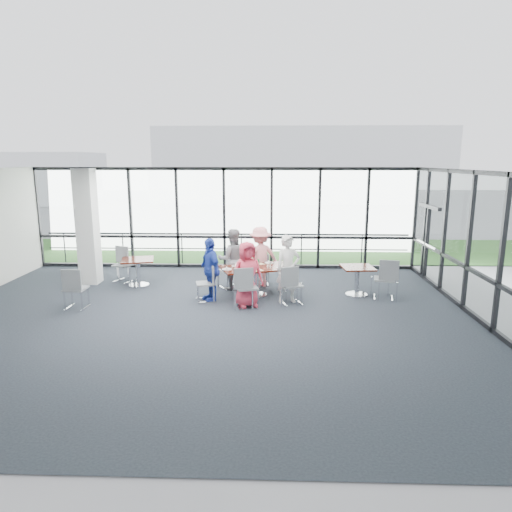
{
  "coord_description": "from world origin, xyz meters",
  "views": [
    {
      "loc": [
        1.5,
        -9.36,
        3.42
      ],
      "look_at": [
        1.12,
        1.61,
        1.1
      ],
      "focal_mm": 32.0,
      "sensor_mm": 36.0,
      "label": 1
    }
  ],
  "objects_px": {
    "chair_main_fl": "(230,271)",
    "chair_main_end": "(205,283)",
    "diner_end": "(210,269)",
    "chair_main_fr": "(261,271)",
    "chair_spare_lb": "(123,265)",
    "diner_near_right": "(288,269)",
    "diner_far_right": "(260,257)",
    "structural_column": "(88,227)",
    "main_table": "(256,272)",
    "chair_spare_r": "(384,279)",
    "chair_spare_la": "(76,289)",
    "diner_far_left": "(232,259)",
    "chair_main_nl": "(247,287)",
    "chair_main_nr": "(292,285)",
    "diner_near_left": "(247,274)",
    "side_table_right": "(357,272)",
    "side_table_left": "(138,263)"
  },
  "relations": [
    {
      "from": "diner_far_left",
      "to": "chair_main_fl",
      "type": "distance_m",
      "value": 0.37
    },
    {
      "from": "diner_far_left",
      "to": "chair_main_nr",
      "type": "bearing_deg",
      "value": 131.27
    },
    {
      "from": "side_table_right",
      "to": "diner_far_right",
      "type": "height_order",
      "value": "diner_far_right"
    },
    {
      "from": "diner_near_left",
      "to": "chair_main_nr",
      "type": "bearing_deg",
      "value": -12.98
    },
    {
      "from": "structural_column",
      "to": "main_table",
      "type": "relative_size",
      "value": 1.61
    },
    {
      "from": "structural_column",
      "to": "diner_near_left",
      "type": "xyz_separation_m",
      "value": [
        4.54,
        -1.96,
        -0.82
      ]
    },
    {
      "from": "main_table",
      "to": "diner_near_left",
      "type": "xyz_separation_m",
      "value": [
        -0.19,
        -0.88,
        0.17
      ]
    },
    {
      "from": "structural_column",
      "to": "side_table_right",
      "type": "relative_size",
      "value": 3.76
    },
    {
      "from": "chair_main_nl",
      "to": "diner_far_left",
      "type": "bearing_deg",
      "value": 90.68
    },
    {
      "from": "structural_column",
      "to": "diner_far_right",
      "type": "height_order",
      "value": "structural_column"
    },
    {
      "from": "chair_main_nr",
      "to": "chair_main_fr",
      "type": "bearing_deg",
      "value": 97.75
    },
    {
      "from": "diner_far_left",
      "to": "chair_main_nr",
      "type": "xyz_separation_m",
      "value": [
        1.53,
        -1.23,
        -0.35
      ]
    },
    {
      "from": "main_table",
      "to": "chair_spare_r",
      "type": "xyz_separation_m",
      "value": [
        3.2,
        -0.16,
        -0.11
      ]
    },
    {
      "from": "diner_end",
      "to": "chair_main_fr",
      "type": "relative_size",
      "value": 1.93
    },
    {
      "from": "structural_column",
      "to": "chair_main_nr",
      "type": "height_order",
      "value": "structural_column"
    },
    {
      "from": "diner_near_right",
      "to": "diner_far_left",
      "type": "relative_size",
      "value": 1.01
    },
    {
      "from": "structural_column",
      "to": "diner_far_right",
      "type": "xyz_separation_m",
      "value": [
        4.8,
        -0.23,
        -0.77
      ]
    },
    {
      "from": "main_table",
      "to": "chair_spare_r",
      "type": "bearing_deg",
      "value": -22.73
    },
    {
      "from": "main_table",
      "to": "chair_spare_la",
      "type": "bearing_deg",
      "value": 176.05
    },
    {
      "from": "diner_near_right",
      "to": "chair_main_fr",
      "type": "bearing_deg",
      "value": 95.59
    },
    {
      "from": "diner_far_right",
      "to": "main_table",
      "type": "bearing_deg",
      "value": 60.81
    },
    {
      "from": "diner_near_right",
      "to": "chair_main_end",
      "type": "distance_m",
      "value": 2.06
    },
    {
      "from": "chair_main_fl",
      "to": "chair_spare_la",
      "type": "xyz_separation_m",
      "value": [
        -3.42,
        -1.88,
        -0.0
      ]
    },
    {
      "from": "side_table_right",
      "to": "diner_end",
      "type": "height_order",
      "value": "diner_end"
    },
    {
      "from": "diner_far_left",
      "to": "chair_main_end",
      "type": "bearing_deg",
      "value": 51.47
    },
    {
      "from": "diner_far_right",
      "to": "diner_end",
      "type": "height_order",
      "value": "diner_far_right"
    },
    {
      "from": "side_table_right",
      "to": "chair_spare_r",
      "type": "xyz_separation_m",
      "value": [
        0.62,
        -0.28,
        -0.12
      ]
    },
    {
      "from": "diner_near_right",
      "to": "diner_far_right",
      "type": "distance_m",
      "value": 1.56
    },
    {
      "from": "diner_near_right",
      "to": "diner_far_left",
      "type": "distance_m",
      "value": 1.82
    },
    {
      "from": "chair_spare_r",
      "to": "chair_main_nl",
      "type": "bearing_deg",
      "value": -154.42
    },
    {
      "from": "structural_column",
      "to": "chair_spare_r",
      "type": "distance_m",
      "value": 8.1
    },
    {
      "from": "chair_spare_la",
      "to": "chair_main_fr",
      "type": "bearing_deg",
      "value": 29.26
    },
    {
      "from": "structural_column",
      "to": "chair_main_end",
      "type": "distance_m",
      "value": 4.0
    },
    {
      "from": "side_table_left",
      "to": "chair_main_nr",
      "type": "bearing_deg",
      "value": -19.77
    },
    {
      "from": "side_table_left",
      "to": "side_table_right",
      "type": "relative_size",
      "value": 1.21
    },
    {
      "from": "chair_spare_lb",
      "to": "chair_spare_r",
      "type": "bearing_deg",
      "value": -167.31
    },
    {
      "from": "diner_far_right",
      "to": "chair_main_end",
      "type": "relative_size",
      "value": 1.87
    },
    {
      "from": "chair_spare_la",
      "to": "chair_spare_r",
      "type": "distance_m",
      "value": 7.45
    },
    {
      "from": "structural_column",
      "to": "chair_spare_lb",
      "type": "relative_size",
      "value": 3.3
    },
    {
      "from": "chair_main_fr",
      "to": "chair_spare_lb",
      "type": "bearing_deg",
      "value": -11.19
    },
    {
      "from": "structural_column",
      "to": "main_table",
      "type": "height_order",
      "value": "structural_column"
    },
    {
      "from": "structural_column",
      "to": "chair_spare_la",
      "type": "relative_size",
      "value": 3.33
    },
    {
      "from": "chair_main_end",
      "to": "chair_spare_r",
      "type": "distance_m",
      "value": 4.46
    },
    {
      "from": "chair_main_end",
      "to": "chair_spare_lb",
      "type": "relative_size",
      "value": 0.91
    },
    {
      "from": "structural_column",
      "to": "chair_main_fl",
      "type": "bearing_deg",
      "value": -5.77
    },
    {
      "from": "chair_main_fl",
      "to": "chair_main_end",
      "type": "distance_m",
      "value": 1.29
    },
    {
      "from": "diner_far_left",
      "to": "diner_near_right",
      "type": "bearing_deg",
      "value": 132.58
    },
    {
      "from": "diner_near_right",
      "to": "chair_spare_r",
      "type": "distance_m",
      "value": 2.47
    },
    {
      "from": "chair_main_fl",
      "to": "chair_spare_la",
      "type": "bearing_deg",
      "value": -0.35
    },
    {
      "from": "diner_far_right",
      "to": "chair_main_nl",
      "type": "distance_m",
      "value": 1.89
    }
  ]
}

